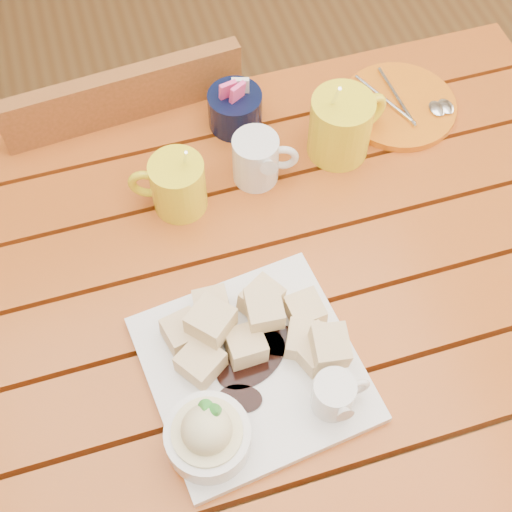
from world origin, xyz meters
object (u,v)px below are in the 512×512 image
object	(u,v)px
coffee_mug_right	(342,125)
chair_far	(134,173)
table	(246,319)
dessert_plate	(247,376)
orange_saucer	(399,106)
coffee_mug_left	(176,185)

from	to	relation	value
coffee_mug_right	chair_far	distance (m)	0.54
table	dessert_plate	size ratio (longest dim) A/B	4.02
dessert_plate	coffee_mug_right	bearing A→B (deg)	53.43
table	orange_saucer	size ratio (longest dim) A/B	6.23
orange_saucer	chair_far	bearing A→B (deg)	153.93
table	orange_saucer	xyz separation A→B (m)	(0.34, 0.25, 0.11)
table	dessert_plate	bearing A→B (deg)	-105.10
dessert_plate	chair_far	world-z (taller)	dessert_plate
dessert_plate	table	bearing A→B (deg)	74.90
coffee_mug_left	chair_far	distance (m)	0.45
table	coffee_mug_left	distance (m)	0.24
dessert_plate	coffee_mug_right	distance (m)	0.43
dessert_plate	chair_far	bearing A→B (deg)	96.06
coffee_mug_left	table	bearing A→B (deg)	-51.91
coffee_mug_left	orange_saucer	xyz separation A→B (m)	(0.40, 0.08, -0.04)
table	coffee_mug_left	world-z (taller)	coffee_mug_left
chair_far	coffee_mug_left	bearing A→B (deg)	94.46
coffee_mug_right	orange_saucer	distance (m)	0.15
table	orange_saucer	distance (m)	0.44
coffee_mug_left	dessert_plate	bearing A→B (deg)	-67.09
table	coffee_mug_right	world-z (taller)	coffee_mug_right
orange_saucer	chair_far	distance (m)	0.57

